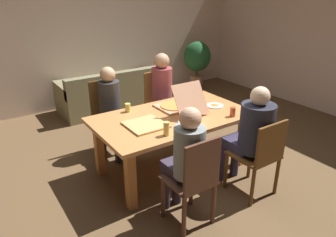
{
  "coord_description": "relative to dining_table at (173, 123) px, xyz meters",
  "views": [
    {
      "loc": [
        -1.98,
        -2.83,
        2.15
      ],
      "look_at": [
        0.0,
        0.1,
        0.66
      ],
      "focal_mm": 33.52,
      "sensor_mm": 36.0,
      "label": 1
    }
  ],
  "objects": [
    {
      "name": "person_3",
      "position": [
        0.46,
        -0.82,
        0.09
      ],
      "size": [
        0.36,
        0.57,
        1.23
      ],
      "color": "#342E48",
      "rests_on": "ground"
    },
    {
      "name": "drinking_glass_1",
      "position": [
        0.57,
        -0.41,
        0.16
      ],
      "size": [
        0.07,
        0.07,
        0.11
      ],
      "primitive_type": "cylinder",
      "color": "#BA4D2B",
      "rests_on": "dining_table"
    },
    {
      "name": "potted_plant",
      "position": [
        2.38,
        2.47,
        0.05
      ],
      "size": [
        0.59,
        0.59,
        1.06
      ],
      "color": "#A97156",
      "rests_on": "ground"
    },
    {
      "name": "person_2",
      "position": [
        -0.42,
        -0.81,
        0.07
      ],
      "size": [
        0.29,
        0.48,
        1.2
      ],
      "color": "#392F40",
      "rests_on": "ground"
    },
    {
      "name": "person_1",
      "position": [
        -0.42,
        0.8,
        0.07
      ],
      "size": [
        0.29,
        0.53,
        1.2
      ],
      "color": "#2C3242",
      "rests_on": "ground"
    },
    {
      "name": "plate_0",
      "position": [
        0.63,
        -0.04,
        0.11
      ],
      "size": [
        0.22,
        0.22,
        0.03
      ],
      "color": "white",
      "rests_on": "dining_table"
    },
    {
      "name": "chair_3",
      "position": [
        0.46,
        -0.97,
        -0.13
      ],
      "size": [
        0.45,
        0.45,
        0.9
      ],
      "color": "brown",
      "rests_on": "ground"
    },
    {
      "name": "drinking_glass_0",
      "position": [
        -0.36,
        -0.41,
        0.17
      ],
      "size": [
        0.06,
        0.06,
        0.15
      ],
      "primitive_type": "cylinder",
      "color": "#E7BF5F",
      "rests_on": "dining_table"
    },
    {
      "name": "drinking_glass_2",
      "position": [
        -0.02,
        -0.45,
        0.16
      ],
      "size": [
        0.08,
        0.08,
        0.13
      ],
      "primitive_type": "cylinder",
      "color": "silver",
      "rests_on": "dining_table"
    },
    {
      "name": "chair_0",
      "position": [
        0.46,
        1.04,
        -0.1
      ],
      "size": [
        0.39,
        0.44,
        0.96
      ],
      "color": "#905D2A",
      "rests_on": "ground"
    },
    {
      "name": "ground_plane",
      "position": [
        0.0,
        0.0,
        -0.63
      ],
      "size": [
        20.0,
        20.0,
        0.0
      ],
      "primitive_type": "plane",
      "color": "brown"
    },
    {
      "name": "back_wall",
      "position": [
        0.0,
        3.0,
        0.69
      ],
      "size": [
        6.99,
        0.12,
        2.64
      ],
      "primitive_type": "cube",
      "color": "beige",
      "rests_on": "ground"
    },
    {
      "name": "chair_1",
      "position": [
        -0.42,
        0.96,
        -0.09
      ],
      "size": [
        0.43,
        0.4,
        0.99
      ],
      "color": "#553516",
      "rests_on": "ground"
    },
    {
      "name": "person_0",
      "position": [
        0.46,
        0.88,
        0.11
      ],
      "size": [
        0.3,
        0.54,
        1.27
      ],
      "color": "#44444C",
      "rests_on": "ground"
    },
    {
      "name": "dining_table",
      "position": [
        0.0,
        0.0,
        0.0
      ],
      "size": [
        1.87,
        1.08,
        0.73
      ],
      "color": "#CD8549",
      "rests_on": "ground"
    },
    {
      "name": "plate_1",
      "position": [
        0.02,
        -0.25,
        0.1
      ],
      "size": [
        0.21,
        0.21,
        0.01
      ],
      "color": "white",
      "rests_on": "dining_table"
    },
    {
      "name": "side_wall_right",
      "position": [
        3.49,
        0.9,
        0.69
      ],
      "size": [
        0.12,
        5.1,
        2.64
      ],
      "primitive_type": "cube",
      "color": "beige",
      "rests_on": "ground"
    },
    {
      "name": "pizza_box_0",
      "position": [
        0.17,
        0.14,
        0.15
      ],
      "size": [
        0.41,
        0.63,
        0.38
      ],
      "color": "tan",
      "rests_on": "dining_table"
    },
    {
      "name": "chair_2",
      "position": [
        -0.42,
        -0.95,
        -0.12
      ],
      "size": [
        0.41,
        0.41,
        0.95
      ],
      "color": "#543224",
      "rests_on": "ground"
    },
    {
      "name": "couch",
      "position": [
        0.33,
        2.4,
        -0.36
      ],
      "size": [
        1.97,
        0.85,
        0.77
      ],
      "color": "#807A58",
      "rests_on": "ground"
    },
    {
      "name": "pizza_box_1",
      "position": [
        -0.42,
        -0.08,
        0.11
      ],
      "size": [
        0.41,
        0.41,
        0.02
      ],
      "color": "tan",
      "rests_on": "dining_table"
    },
    {
      "name": "drinking_glass_3",
      "position": [
        -0.38,
        0.41,
        0.15
      ],
      "size": [
        0.07,
        0.07,
        0.11
      ],
      "primitive_type": "cylinder",
      "color": "#D9CB5D",
      "rests_on": "dining_table"
    }
  ]
}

